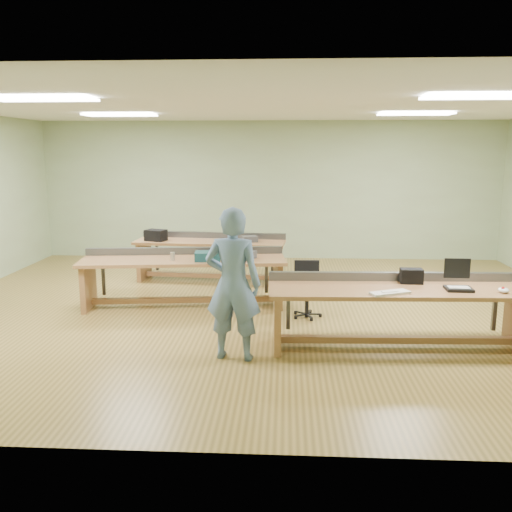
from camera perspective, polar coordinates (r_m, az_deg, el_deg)
name	(u,v)px	position (r m, az deg, el deg)	size (l,w,h in m)	color
floor	(261,309)	(8.28, 0.54, -5.60)	(10.00, 10.00, 0.00)	olive
ceiling	(261,105)	(7.95, 0.58, 15.57)	(10.00, 10.00, 0.00)	silver
wall_back	(270,191)	(11.96, 1.44, 6.90)	(10.00, 0.04, 3.00)	#97B085
wall_front	(237,271)	(4.04, -2.03, -1.55)	(10.00, 0.04, 3.00)	#97B085
fluor_panels	(261,108)	(7.95, 0.58, 15.36)	(6.20, 3.50, 0.03)	white
workbench_front	(398,302)	(6.82, 14.73, -4.73)	(3.17, 0.95, 0.86)	#976B40
workbench_mid	(184,270)	(8.40, -7.60, -1.49)	(3.18, 1.18, 0.86)	#976B40
workbench_back	(210,251)	(9.98, -4.81, 0.53)	(2.78, 0.95, 0.86)	#976B40
person	(233,284)	(6.16, -2.44, -2.99)	(0.64, 0.42, 1.77)	slate
laptop_base	(459,289)	(6.85, 20.55, -3.26)	(0.31, 0.25, 0.03)	black
laptop_screen	(457,268)	(6.91, 20.41, -1.21)	(0.31, 0.01, 0.24)	black
keyboard	(390,293)	(6.44, 13.92, -3.78)	(0.47, 0.16, 0.03)	beige
trackball_mouse	(503,290)	(6.93, 24.60, -3.29)	(0.12, 0.14, 0.06)	white
camera_bag	(411,276)	(7.01, 16.03, -2.03)	(0.27, 0.17, 0.18)	black
task_chair	(307,297)	(7.89, 5.37, -4.27)	(0.44, 0.44, 0.80)	black
parts_bin_teal	(208,256)	(8.15, -5.10, -0.01)	(0.38, 0.28, 0.13)	#12353B
parts_bin_grey	(241,254)	(8.29, -1.62, 0.16)	(0.42, 0.27, 0.11)	#343436
mug	(201,255)	(8.33, -5.84, 0.10)	(0.12, 0.12, 0.10)	#343436
drinks_can	(173,256)	(8.21, -8.78, -0.03)	(0.07, 0.07, 0.12)	#B9B9BD
storage_box_back	(156,235)	(10.04, -10.50, 2.16)	(0.35, 0.25, 0.20)	black
tray_back	(249,239)	(9.75, -0.70, 1.80)	(0.27, 0.20, 0.11)	#343436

